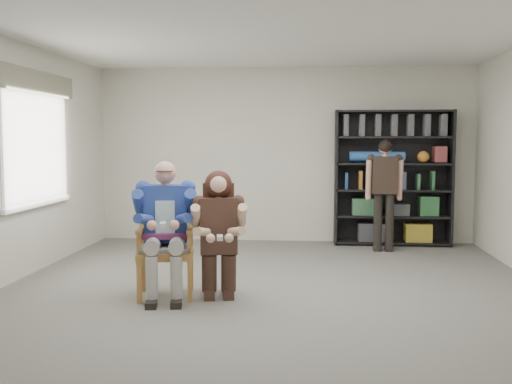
# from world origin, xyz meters

# --- Properties ---
(room_shell) EXTENTS (6.00, 7.00, 2.80)m
(room_shell) POSITION_xyz_m (0.00, 0.00, 1.40)
(room_shell) COLOR beige
(room_shell) RESTS_ON ground
(floor) EXTENTS (6.00, 7.00, 0.01)m
(floor) POSITION_xyz_m (0.00, 0.00, 0.00)
(floor) COLOR #63615B
(floor) RESTS_ON ground
(window_left) EXTENTS (0.16, 2.00, 1.75)m
(window_left) POSITION_xyz_m (-2.95, 1.00, 1.63)
(window_left) COLOR white
(window_left) RESTS_ON room_shell
(armchair) EXTENTS (0.74, 0.72, 1.11)m
(armchair) POSITION_xyz_m (-1.09, -0.09, 0.55)
(armchair) COLOR #A55B2F
(armchair) RESTS_ON floor
(seated_man) EXTENTS (0.76, 0.96, 1.44)m
(seated_man) POSITION_xyz_m (-1.09, -0.09, 0.72)
(seated_man) COLOR navy
(seated_man) RESTS_ON floor
(kneeling_woman) EXTENTS (0.70, 0.97, 1.32)m
(kneeling_woman) POSITION_xyz_m (-0.51, -0.21, 0.66)
(kneeling_woman) COLOR #32221B
(kneeling_woman) RESTS_ON floor
(bookshelf) EXTENTS (1.80, 0.38, 2.10)m
(bookshelf) POSITION_xyz_m (1.70, 3.28, 1.05)
(bookshelf) COLOR black
(bookshelf) RESTS_ON floor
(standing_man) EXTENTS (0.51, 0.28, 1.65)m
(standing_man) POSITION_xyz_m (1.50, 2.69, 0.82)
(standing_man) COLOR #2C211B
(standing_man) RESTS_ON floor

